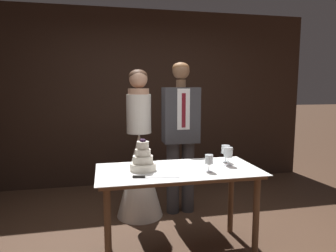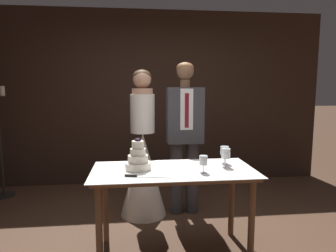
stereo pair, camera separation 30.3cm
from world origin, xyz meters
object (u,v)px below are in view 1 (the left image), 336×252
object	(u,v)px
cake_table	(178,180)
tiered_cake	(143,160)
wine_glass_near	(228,153)
wine_glass_far	(226,150)
bride	(139,163)
groom	(181,131)
cake_knife	(147,177)
wine_glass_middle	(209,160)

from	to	relation	value
cake_table	tiered_cake	world-z (taller)	tiered_cake
cake_table	wine_glass_near	size ratio (longest dim) A/B	8.37
wine_glass_far	bride	size ratio (longest dim) A/B	0.10
cake_table	groom	world-z (taller)	groom
cake_knife	wine_glass_middle	bearing A→B (deg)	18.77
wine_glass_middle	wine_glass_far	distance (m)	0.39
groom	tiered_cake	bearing A→B (deg)	-123.59
cake_table	wine_glass_far	size ratio (longest dim) A/B	8.66
cake_table	wine_glass_far	distance (m)	0.57
cake_table	wine_glass_far	world-z (taller)	wine_glass_far
bride	tiered_cake	bearing A→B (deg)	-94.42
wine_glass_far	cake_knife	bearing A→B (deg)	-157.07
cake_table	groom	bearing A→B (deg)	74.22
wine_glass_middle	bride	size ratio (longest dim) A/B	0.09
cake_table	wine_glass_near	xyz separation A→B (m)	(0.48, 0.03, 0.22)
groom	wine_glass_far	bearing A→B (deg)	-70.02
cake_table	wine_glass_middle	bearing A→B (deg)	-28.51
wine_glass_far	groom	world-z (taller)	groom
wine_glass_near	cake_knife	bearing A→B (deg)	-164.32
tiered_cake	cake_knife	world-z (taller)	tiered_cake
wine_glass_near	wine_glass_far	world-z (taller)	wine_glass_near
cake_table	wine_glass_far	bearing A→B (deg)	16.45
cake_knife	tiered_cake	bearing A→B (deg)	102.24
cake_table	wine_glass_near	distance (m)	0.53
wine_glass_far	bride	world-z (taller)	bride
cake_table	tiered_cake	distance (m)	0.37
wine_glass_middle	wine_glass_far	bearing A→B (deg)	46.06
groom	cake_table	bearing A→B (deg)	-105.78
wine_glass_far	tiered_cake	bearing A→B (deg)	-171.79
cake_knife	bride	distance (m)	1.08
wine_glass_near	bride	world-z (taller)	bride
wine_glass_middle	bride	xyz separation A→B (m)	(-0.49, 1.00, -0.26)
cake_table	tiered_cake	xyz separation A→B (m)	(-0.31, 0.03, 0.19)
wine_glass_near	groom	xyz separation A→B (m)	(-0.24, 0.85, 0.09)
bride	wine_glass_near	bearing A→B (deg)	-49.25
bride	cake_table	bearing A→B (deg)	-74.23
wine_glass_near	wine_glass_middle	world-z (taller)	wine_glass_near
wine_glass_middle	groom	xyz separation A→B (m)	(0.01, 1.00, 0.11)
wine_glass_middle	cake_table	bearing A→B (deg)	151.49
wine_glass_near	wine_glass_middle	bearing A→B (deg)	-147.32
cake_table	wine_glass_middle	xyz separation A→B (m)	(0.24, -0.13, 0.20)
cake_knife	wine_glass_near	size ratio (longest dim) A/B	2.19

